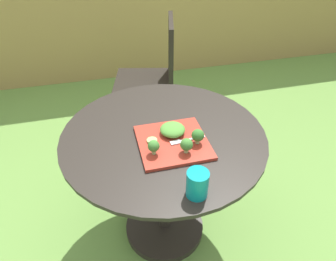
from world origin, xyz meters
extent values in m
plane|color=#669342|center=(0.00, 0.00, 0.00)|extent=(12.00, 12.00, 0.00)
cube|color=#9E7F47|center=(0.00, 2.03, 0.79)|extent=(8.00, 0.08, 1.58)
cylinder|color=#28231E|center=(0.00, 0.00, 0.69)|extent=(0.90, 0.90, 0.02)
cylinder|color=#28231E|center=(0.00, 0.00, 0.36)|extent=(0.06, 0.06, 0.64)
cylinder|color=#28231E|center=(0.00, 0.00, 0.02)|extent=(0.44, 0.44, 0.04)
cube|color=black|center=(0.08, 0.98, 0.43)|extent=(0.53, 0.53, 0.03)
cube|color=black|center=(0.28, 0.93, 0.68)|extent=(0.13, 0.41, 0.45)
cylinder|color=black|center=(-0.05, 1.20, 0.22)|extent=(0.02, 0.02, 0.43)
cylinder|color=black|center=(-0.13, 0.85, 0.22)|extent=(0.02, 0.02, 0.43)
cylinder|color=black|center=(0.30, 1.11, 0.22)|extent=(0.02, 0.02, 0.43)
cylinder|color=black|center=(0.22, 0.76, 0.22)|extent=(0.02, 0.02, 0.43)
cube|color=#AD3323|center=(0.02, -0.08, 0.71)|extent=(0.29, 0.29, 0.01)
cylinder|color=#0F8C93|center=(0.03, -0.37, 0.75)|extent=(0.08, 0.08, 0.10)
cylinder|color=#0D777D|center=(0.03, -0.37, 0.74)|extent=(0.07, 0.07, 0.07)
cube|color=silver|center=(0.10, -0.09, 0.72)|extent=(0.11, 0.02, 0.00)
cube|color=silver|center=(0.03, -0.10, 0.72)|extent=(0.05, 0.03, 0.00)
ellipsoid|color=#519338|center=(0.03, -0.03, 0.73)|extent=(0.11, 0.11, 0.04)
cylinder|color=#99B770|center=(0.05, -0.16, 0.72)|extent=(0.02, 0.02, 0.02)
sphere|color=#427F33|center=(0.05, -0.16, 0.75)|extent=(0.05, 0.05, 0.05)
cylinder|color=#99B770|center=(-0.07, -0.14, 0.72)|extent=(0.02, 0.02, 0.02)
sphere|color=#427F33|center=(-0.07, -0.14, 0.75)|extent=(0.05, 0.05, 0.05)
cylinder|color=#99B770|center=(0.12, -0.12, 0.72)|extent=(0.02, 0.02, 0.02)
sphere|color=#38752D|center=(0.12, -0.12, 0.75)|extent=(0.05, 0.05, 0.05)
cylinder|color=#8EB766|center=(-0.06, -0.06, 0.72)|extent=(0.04, 0.04, 0.01)
camera|label=1|loc=(-0.23, -1.00, 1.49)|focal=31.42mm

